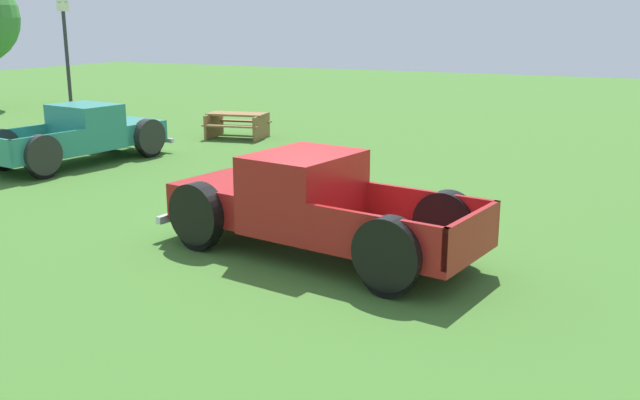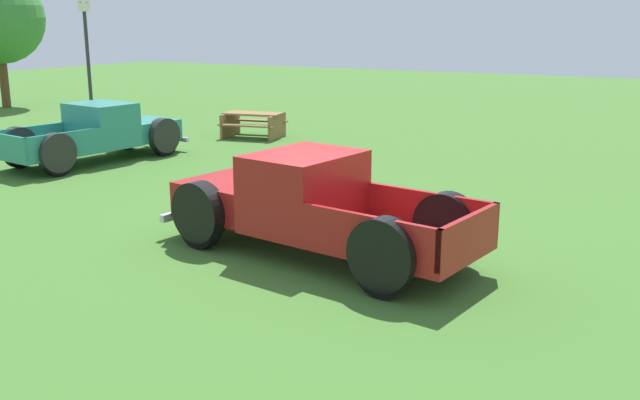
# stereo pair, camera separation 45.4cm
# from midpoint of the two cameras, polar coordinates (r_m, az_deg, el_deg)

# --- Properties ---
(ground_plane) EXTENTS (80.00, 80.00, 0.00)m
(ground_plane) POSITION_cam_midpoint_polar(r_m,az_deg,el_deg) (11.71, -1.77, -3.72)
(ground_plane) COLOR #3D6B28
(pickup_truck_foreground) EXTENTS (2.71, 5.47, 1.60)m
(pickup_truck_foreground) POSITION_cam_midpoint_polar(r_m,az_deg,el_deg) (11.26, -2.74, -0.40)
(pickup_truck_foreground) COLOR maroon
(pickup_truck_foreground) RESTS_ON ground_plane
(pickup_truck_behind_left) EXTENTS (5.12, 2.50, 1.51)m
(pickup_truck_behind_left) POSITION_cam_midpoint_polar(r_m,az_deg,el_deg) (19.62, -18.68, 5.01)
(pickup_truck_behind_left) COLOR #2D8475
(pickup_truck_behind_left) RESTS_ON ground_plane
(lamp_post_near) EXTENTS (0.36, 0.36, 4.32)m
(lamp_post_near) POSITION_cam_midpoint_polar(r_m,az_deg,el_deg) (25.83, -20.07, 10.39)
(lamp_post_near) COLOR #2D2D33
(lamp_post_near) RESTS_ON ground_plane
(picnic_table) EXTENTS (1.81, 2.06, 0.78)m
(picnic_table) POSITION_cam_midpoint_polar(r_m,az_deg,el_deg) (22.65, -7.22, 6.21)
(picnic_table) COLOR olive
(picnic_table) RESTS_ON ground_plane
(trash_can) EXTENTS (0.59, 0.59, 0.95)m
(trash_can) POSITION_cam_midpoint_polar(r_m,az_deg,el_deg) (24.35, -19.87, 6.00)
(trash_can) COLOR orange
(trash_can) RESTS_ON ground_plane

